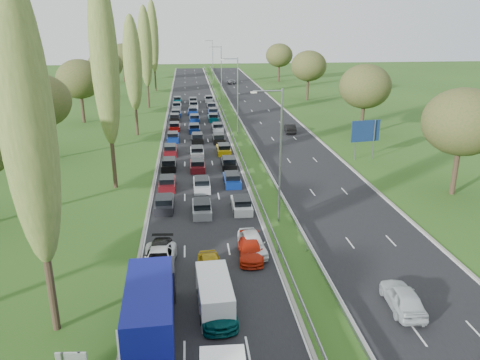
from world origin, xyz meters
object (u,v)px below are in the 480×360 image
white_van_rear (214,292)px  direction_sign (365,133)px  near_car_2 (159,260)px  blue_lorry (151,307)px  near_car_3 (159,255)px

white_van_rear → direction_sign: (21.49, 31.40, 2.52)m
near_car_2 → blue_lorry: 8.02m
near_car_2 → blue_lorry: size_ratio=0.57×
near_car_2 → white_van_rear: bearing=-52.6°
blue_lorry → white_van_rear: 4.62m
near_car_2 → near_car_3: 0.70m
near_car_2 → white_van_rear: (3.75, -5.29, 0.32)m
near_car_3 → blue_lorry: 8.71m
near_car_2 → direction_sign: size_ratio=0.99×
near_car_3 → white_van_rear: (3.77, -5.99, 0.33)m
near_car_3 → direction_sign: 35.95m
near_car_2 → blue_lorry: bearing=-87.5°
blue_lorry → direction_sign: size_ratio=1.74×
near_car_3 → direction_sign: bearing=49.7°
near_car_3 → blue_lorry: bearing=-84.9°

